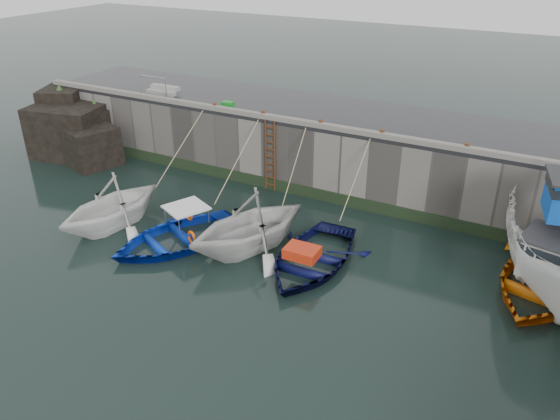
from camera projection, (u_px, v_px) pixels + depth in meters
The scene contains 24 objects.
ground at pixel (164, 330), 15.73m from camera, with size 120.00×120.00×0.00m, color black.
quay_back at pixel (336, 147), 24.85m from camera, with size 30.00×5.00×3.00m, color slate.
road_back at pixel (338, 114), 24.13m from camera, with size 30.00×5.00×0.16m, color black.
kerb_back at pixel (315, 124), 22.21m from camera, with size 30.00×0.30×0.20m, color slate.
algae_back at pixel (311, 193), 23.43m from camera, with size 30.00×0.08×0.50m, color black.
rock_outcrop at pixel (75, 130), 27.74m from camera, with size 5.85×4.24×3.41m.
ladder at pixel (270, 156), 23.62m from camera, with size 0.51×0.08×3.20m.
boat_near_white at pixel (114, 225), 21.38m from camera, with size 3.92×4.54×2.39m, color white.
boat_near_white_rope at pixel (180, 186), 24.67m from camera, with size 0.04×4.28×3.10m, color tan, non-canonical shape.
boat_near_blue at pixel (177, 243), 20.14m from camera, with size 3.59×5.03×1.04m, color #0B30B1.
boat_near_blue_rope at pixel (237, 200), 23.42m from camera, with size 0.04×4.24×3.10m, color tan, non-canonical shape.
boat_near_blacktrim at pixel (249, 248), 19.84m from camera, with size 4.21×4.87×2.57m, color silver.
boat_near_blacktrim_rope at pixel (295, 208), 22.73m from camera, with size 0.04×3.52×3.10m, color tan, non-canonical shape.
boat_near_navy at pixel (311, 264), 18.89m from camera, with size 3.53×4.94×1.02m, color #080B38.
boat_near_navy_rope at pixel (350, 220), 21.74m from camera, with size 0.04×3.45×3.10m, color tan, non-canonical shape.
boat_far_white at pixel (555, 246), 17.50m from camera, with size 4.36×8.15×5.98m.
boat_far_orange at pixel (547, 278), 17.43m from camera, with size 5.37×6.66×4.22m.
fish_crate at pixel (228, 105), 24.57m from camera, with size 0.53×0.36×0.29m, color #177F20.
railing at pixel (163, 90), 26.71m from camera, with size 1.60×1.05×1.00m.
bollard_a at pixel (215, 106), 24.37m from camera, with size 0.18×0.18×0.28m, color #3F1E0F.
bollard_b at pixel (263, 114), 23.32m from camera, with size 0.18×0.18×0.28m, color #3F1E0F.
bollard_c at pixel (321, 123), 22.18m from camera, with size 0.18×0.18×0.28m, color #3F1E0F.
bollard_d at pixel (382, 133), 21.09m from camera, with size 0.18×0.18×0.28m, color #3F1E0F.
bollard_e at pixel (467, 147), 19.74m from camera, with size 0.18×0.18×0.28m, color #3F1E0F.
Camera 1 is at (8.83, -9.36, 10.26)m, focal length 35.00 mm.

